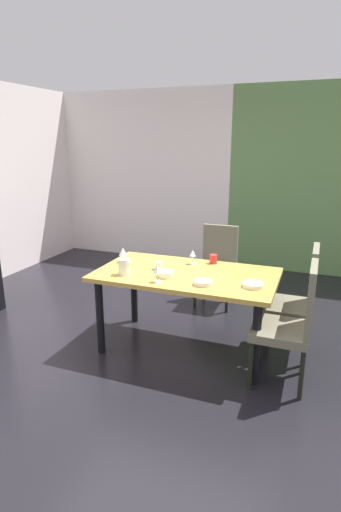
{
  "coord_description": "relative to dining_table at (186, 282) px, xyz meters",
  "views": [
    {
      "loc": [
        1.41,
        -2.94,
        1.88
      ],
      "look_at": [
        0.13,
        0.42,
        0.85
      ],
      "focal_mm": 28.0,
      "sensor_mm": 36.0,
      "label": 1
    }
  ],
  "objects": [
    {
      "name": "chair_right_near",
      "position": [
        0.96,
        -0.25,
        -0.11
      ],
      "size": [
        0.44,
        0.44,
        1.01
      ],
      "rotation": [
        0.0,
        0.0,
        1.57
      ],
      "color": "#676450",
      "rests_on": "ground_plane"
    },
    {
      "name": "wine_glass_east",
      "position": [
        -0.03,
        0.27,
        0.19
      ],
      "size": [
        0.06,
        0.06,
        0.14
      ],
      "color": "silver",
      "rests_on": "dining_table"
    },
    {
      "name": "serving_bowl_rear",
      "position": [
        0.62,
        -0.16,
        0.11
      ],
      "size": [
        0.17,
        0.17,
        0.04
      ],
      "primitive_type": "cylinder",
      "color": "beige",
      "rests_on": "dining_table"
    },
    {
      "name": "cup_right",
      "position": [
        0.15,
        0.36,
        0.14
      ],
      "size": [
        0.07,
        0.07,
        0.09
      ],
      "primitive_type": "cylinder",
      "color": "red",
      "rests_on": "dining_table"
    },
    {
      "name": "ground_plane",
      "position": [
        -0.33,
        -0.29,
        -0.67
      ],
      "size": [
        5.73,
        6.27,
        0.02
      ],
      "primitive_type": "cube",
      "color": "black"
    },
    {
      "name": "chair_right_far",
      "position": [
        0.96,
        0.25,
        -0.11
      ],
      "size": [
        0.44,
        0.44,
        1.02
      ],
      "rotation": [
        0.0,
        0.0,
        1.57
      ],
      "color": "#676450",
      "rests_on": "ground_plane"
    },
    {
      "name": "wine_glass_west",
      "position": [
        -0.15,
        -0.32,
        0.2
      ],
      "size": [
        0.07,
        0.07,
        0.15
      ],
      "color": "silver",
      "rests_on": "dining_table"
    },
    {
      "name": "cup_near_shelf",
      "position": [
        -0.27,
        0.0,
        0.13
      ],
      "size": [
        0.07,
        0.07,
        0.07
      ],
      "primitive_type": "cylinder",
      "color": "white",
      "rests_on": "dining_table"
    },
    {
      "name": "garden_window_panel",
      "position": [
        1.14,
        2.8,
        0.67
      ],
      "size": [
        2.78,
        0.1,
        2.66
      ],
      "primitive_type": "cube",
      "color": "#5D844B",
      "rests_on": "ground_plane"
    },
    {
      "name": "dining_table",
      "position": [
        0.0,
        0.0,
        0.0
      ],
      "size": [
        1.6,
        0.91,
        0.75
      ],
      "color": "gold",
      "rests_on": "ground_plane"
    },
    {
      "name": "pitcher_near_window",
      "position": [
        -0.49,
        -0.24,
        0.17
      ],
      "size": [
        0.12,
        0.11,
        0.15
      ],
      "color": "white",
      "rests_on": "dining_table"
    },
    {
      "name": "wine_glass_left",
      "position": [
        -0.68,
        0.09,
        0.2
      ],
      "size": [
        0.08,
        0.08,
        0.15
      ],
      "color": "silver",
      "rests_on": "dining_table"
    },
    {
      "name": "back_panel_interior",
      "position": [
        -1.72,
        2.8,
        0.67
      ],
      "size": [
        2.95,
        0.1,
        2.66
      ],
      "primitive_type": "cube",
      "color": "white",
      "rests_on": "ground_plane"
    },
    {
      "name": "chair_head_far",
      "position": [
        -0.01,
        1.2,
        -0.14
      ],
      "size": [
        0.44,
        0.45,
        0.93
      ],
      "rotation": [
        0.0,
        0.0,
        3.14
      ],
      "color": "#676450",
      "rests_on": "ground_plane"
    },
    {
      "name": "serving_bowl_south",
      "position": [
        0.23,
        -0.25,
        0.11
      ],
      "size": [
        0.15,
        0.15,
        0.04
      ],
      "primitive_type": "cylinder",
      "color": "silver",
      "rests_on": "dining_table"
    },
    {
      "name": "serving_bowl_corner",
      "position": [
        -0.13,
        -0.17,
        0.12
      ],
      "size": [
        0.14,
        0.14,
        0.05
      ],
      "primitive_type": "cylinder",
      "color": "white",
      "rests_on": "dining_table"
    }
  ]
}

